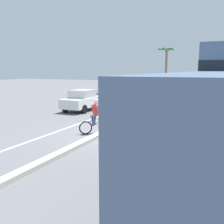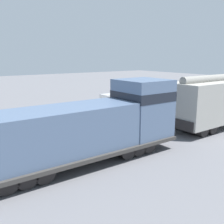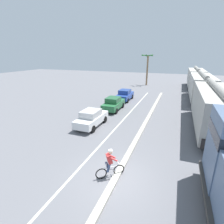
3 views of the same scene
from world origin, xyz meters
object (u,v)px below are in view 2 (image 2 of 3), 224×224
Objects in this scene: locomotive at (93,128)px; parked_car_white at (112,102)px; cyclist at (81,117)px; parked_car_blue at (179,93)px; parked_car_green at (151,97)px; hopper_car_lead at (222,100)px.

locomotive is 13.94m from parked_car_white.
parked_car_blue is at bearing 104.24° from cyclist.
locomotive is 6.77× the size of cyclist.
locomotive is 18.00m from parked_car_green.
parked_car_green is at bearing -88.86° from parked_car_blue.
parked_car_white is 1.00× the size of parked_car_blue.
hopper_car_lead is 10.80m from parked_car_green.
parked_car_white is (-10.59, -3.14, -1.26)m from hopper_car_lead.
parked_car_blue is 17.63m from cyclist.
parked_car_green and parked_car_blue have the same top height.
hopper_car_lead is 11.35m from cyclist.
parked_car_white is at bearing 139.59° from locomotive.
locomotive is 12.16m from hopper_car_lead.
cyclist reaches higher than parked_car_white.
hopper_car_lead is at bearing -13.37° from parked_car_green.
hopper_car_lead is at bearing -36.02° from parked_car_blue.
cyclist is at bearing -55.07° from parked_car_white.
locomotive is 22.47m from parked_car_blue.
locomotive reaches higher than parked_car_blue.
parked_car_blue is at bearing 143.98° from hopper_car_lead.
cyclist is at bearing -70.42° from parked_car_green.
locomotive is at bearing -54.51° from parked_car_green.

